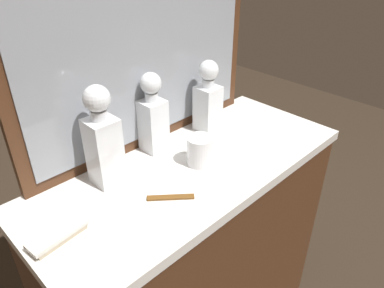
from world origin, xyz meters
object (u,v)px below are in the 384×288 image
object	(u,v)px
crystal_tumbler_far_left	(200,152)
tortoiseshell_comb	(171,197)
silver_brush_left	(58,235)
crystal_decanter_far_right	(208,103)
crystal_decanter_left	(104,146)
crystal_decanter_rear	(153,120)

from	to	relation	value
crystal_tumbler_far_left	tortoiseshell_comb	distance (m)	0.21
crystal_tumbler_far_left	silver_brush_left	distance (m)	0.50
crystal_decanter_far_right	tortoiseshell_comb	world-z (taller)	crystal_decanter_far_right
crystal_decanter_left	crystal_tumbler_far_left	size ratio (longest dim) A/B	3.20
crystal_decanter_left	silver_brush_left	distance (m)	0.28
crystal_tumbler_far_left	tortoiseshell_comb	size ratio (longest dim) A/B	0.84
crystal_tumbler_far_left	silver_brush_left	world-z (taller)	crystal_tumbler_far_left
crystal_decanter_far_right	crystal_decanter_left	size ratio (longest dim) A/B	0.87
crystal_decanter_rear	crystal_tumbler_far_left	world-z (taller)	crystal_decanter_rear
crystal_decanter_far_right	silver_brush_left	size ratio (longest dim) A/B	1.72
crystal_decanter_rear	crystal_decanter_left	xyz separation A→B (m)	(-0.22, -0.05, 0.01)
crystal_decanter_far_right	tortoiseshell_comb	bearing A→B (deg)	-150.95
crystal_decanter_far_right	crystal_decanter_left	bearing A→B (deg)	-178.44
crystal_decanter_rear	tortoiseshell_comb	world-z (taller)	crystal_decanter_rear
silver_brush_left	crystal_decanter_rear	bearing A→B (deg)	19.82
crystal_decanter_far_right	crystal_decanter_left	xyz separation A→B (m)	(-0.46, -0.01, 0.02)
crystal_decanter_rear	tortoiseshell_comb	xyz separation A→B (m)	(-0.14, -0.25, -0.11)
crystal_tumbler_far_left	silver_brush_left	size ratio (longest dim) A/B	0.62
crystal_tumbler_far_left	tortoiseshell_comb	xyz separation A→B (m)	(-0.19, -0.07, -0.04)
crystal_decanter_left	crystal_decanter_rear	bearing A→B (deg)	11.65
silver_brush_left	tortoiseshell_comb	bearing A→B (deg)	-14.88
crystal_decanter_far_right	silver_brush_left	distance (m)	0.71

